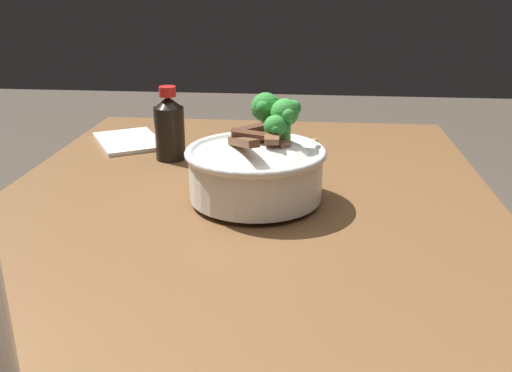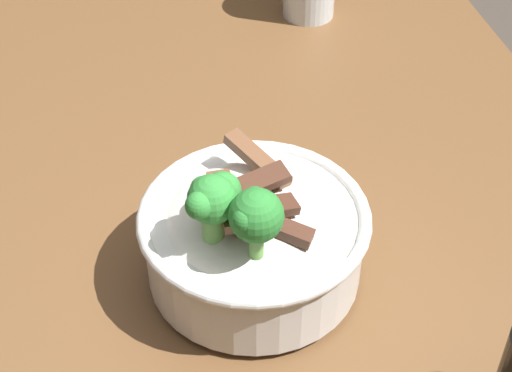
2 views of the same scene
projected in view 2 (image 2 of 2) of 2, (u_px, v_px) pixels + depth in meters
dining_table at (258, 299)px, 0.92m from camera, size 1.15×0.78×0.83m
rice_bowl at (253, 234)px, 0.75m from camera, size 0.21×0.21×0.16m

